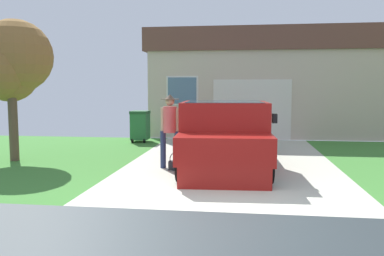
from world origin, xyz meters
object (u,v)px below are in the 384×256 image
at_px(handbag, 176,165).
at_px(front_yard_tree, 9,63).
at_px(house_with_garage, 266,83).
at_px(person_with_hat, 170,125).
at_px(wheeled_trash_bin, 140,125).
at_px(pickup_truck, 224,138).

bearing_deg(handbag, front_yard_tree, 170.30).
relative_size(handbag, front_yard_tree, 0.11).
distance_m(handbag, house_with_garage, 9.20).
xyz_separation_m(person_with_hat, handbag, (0.18, -0.19, -0.93)).
bearing_deg(person_with_hat, wheeled_trash_bin, 120.37).
bearing_deg(person_with_hat, handbag, -38.38).
xyz_separation_m(handbag, house_with_garage, (2.50, 8.62, 2.02)).
xyz_separation_m(person_with_hat, front_yard_tree, (-4.44, 0.60, 1.52)).
xyz_separation_m(pickup_truck, person_with_hat, (-1.29, -0.22, 0.34)).
distance_m(handbag, wheeled_trash_bin, 5.25).
bearing_deg(front_yard_tree, house_with_garage, 47.74).
height_order(person_with_hat, house_with_garage, house_with_garage).
height_order(house_with_garage, front_yard_tree, house_with_garage).
bearing_deg(person_with_hat, pickup_truck, 17.09).
relative_size(handbag, house_with_garage, 0.04).
xyz_separation_m(pickup_truck, front_yard_tree, (-5.73, 0.38, 1.86)).
relative_size(front_yard_tree, wheeled_trash_bin, 3.35).
distance_m(pickup_truck, wheeled_trash_bin, 5.44).
bearing_deg(front_yard_tree, pickup_truck, -3.81).
height_order(pickup_truck, handbag, pickup_truck).
bearing_deg(wheeled_trash_bin, handbag, -65.83).
bearing_deg(pickup_truck, handbag, 17.36).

